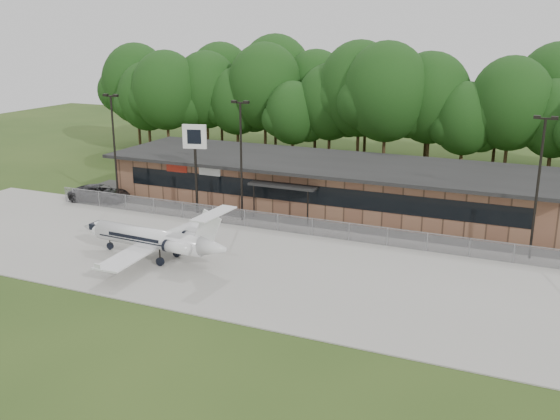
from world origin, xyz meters
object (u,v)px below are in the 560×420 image
at_px(pole_sign, 195,146).
at_px(business_jet, 155,240).
at_px(suv, 100,193).
at_px(terminal, 327,183).

bearing_deg(pole_sign, business_jet, -87.82).
relative_size(business_jet, suv, 2.20).
bearing_deg(suv, business_jet, -139.33).
relative_size(business_jet, pole_sign, 1.58).
bearing_deg(terminal, pole_sign, -143.40).
bearing_deg(business_jet, pole_sign, 109.17).
bearing_deg(suv, terminal, -81.07).
distance_m(terminal, pole_sign, 12.61).
height_order(terminal, suv, terminal).
distance_m(terminal, business_jet, 19.37).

